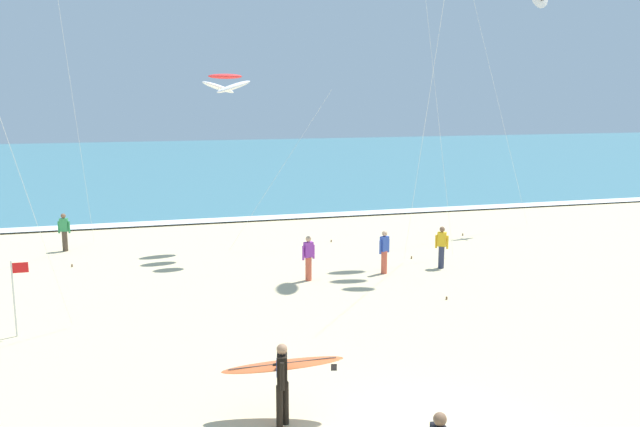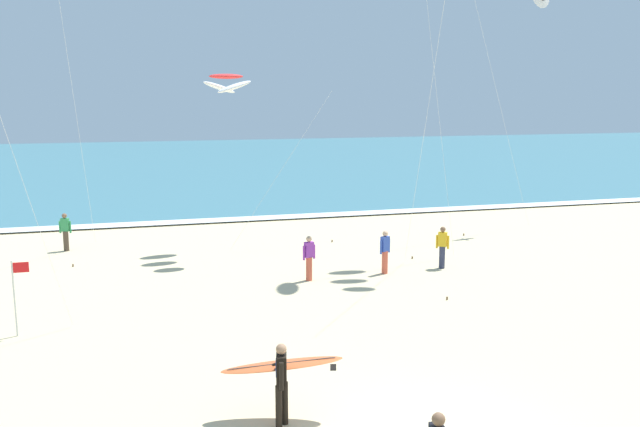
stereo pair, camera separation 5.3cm
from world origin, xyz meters
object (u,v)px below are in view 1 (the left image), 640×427
surfer_lead (282,372)px  bystander_green_top (64,232)px  bystander_yellow_top (442,247)px  kite_arc_scarlet_low (226,84)px  lifeguard_flag (16,291)px  bystander_purple_top (308,258)px  bystander_blue_top (384,252)px

surfer_lead → bystander_green_top: surfer_lead is taller
bystander_green_top → bystander_yellow_top: same height
kite_arc_scarlet_low → lifeguard_flag: kite_arc_scarlet_low is taller
bystander_yellow_top → lifeguard_flag: size_ratio=0.76×
surfer_lead → lifeguard_flag: 8.79m
surfer_lead → kite_arc_scarlet_low: (0.95, 14.76, 5.80)m
lifeguard_flag → kite_arc_scarlet_low: bearing=50.3°
bystander_green_top → lifeguard_flag: bearing=-91.3°
kite_arc_scarlet_low → bystander_yellow_top: 10.58m
bystander_green_top → lifeguard_flag: lifeguard_flag is taller
bystander_purple_top → lifeguard_flag: 9.48m
bystander_green_top → bystander_purple_top: size_ratio=1.00×
bystander_purple_top → lifeguard_flag: size_ratio=0.76×
kite_arc_scarlet_low → bystander_blue_top: size_ratio=4.55×
kite_arc_scarlet_low → bystander_blue_top: kite_arc_scarlet_low is taller
surfer_lead → bystander_purple_top: surfer_lead is taller
bystander_blue_top → lifeguard_flag: bearing=-164.0°
surfer_lead → bystander_yellow_top: (8.26, 10.07, -0.24)m
lifeguard_flag → bystander_blue_top: bearing=16.0°
bystander_yellow_top → kite_arc_scarlet_low: bearing=147.3°
bystander_green_top → lifeguard_flag: 10.20m
bystander_green_top → bystander_yellow_top: 15.41m
bystander_blue_top → surfer_lead: bearing=-120.8°
bystander_green_top → lifeguard_flag: size_ratio=0.76×
bystander_yellow_top → bystander_purple_top: same height
lifeguard_flag → bystander_purple_top: bearing=19.8°
surfer_lead → lifeguard_flag: bearing=131.9°
bystander_blue_top → bystander_yellow_top: 2.34m
bystander_green_top → bystander_blue_top: size_ratio=1.00×
bystander_green_top → bystander_yellow_top: (13.89, -6.67, 0.00)m
kite_arc_scarlet_low → bystander_green_top: bearing=163.2°
bystander_yellow_top → lifeguard_flag: 14.56m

